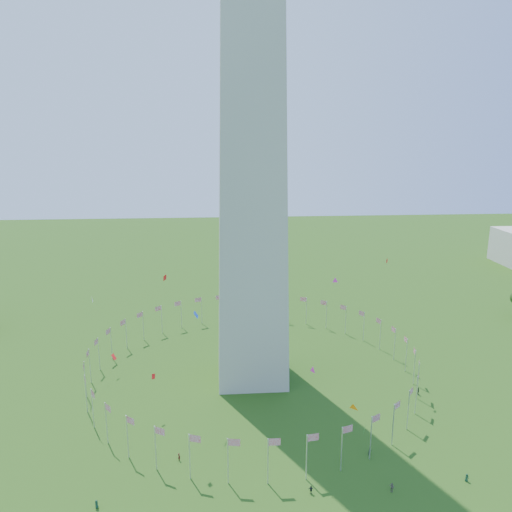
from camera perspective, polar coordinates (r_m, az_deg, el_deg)
The scene contains 3 objects.
washington_monument at distance 118.28m, azimuth -0.55°, elevation 25.72°, with size 16.80×16.80×169.00m, color beige, non-canonical shape.
flag_ring at distance 128.41m, azimuth -0.47°, elevation -11.84°, with size 80.24×80.24×9.00m.
kites_aloft at distance 99.93m, azimuth 9.75°, elevation -11.92°, with size 94.41×72.30×32.76m.
Camera 1 is at (-7.94, -65.46, 60.12)m, focal length 35.00 mm.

